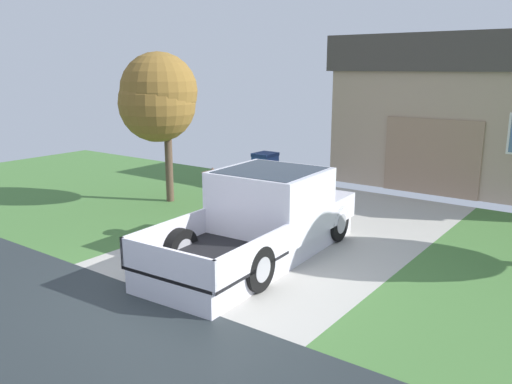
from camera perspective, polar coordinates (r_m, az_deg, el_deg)
name	(u,v)px	position (r m, az deg, el deg)	size (l,w,h in m)	color
ground	(72,346)	(7.89, -19.39, -15.56)	(29.20, 18.60, 0.18)	#B5B1A7
pickup_truck	(267,217)	(10.62, 1.21, -2.73)	(2.34, 5.28, 1.71)	silver
person_with_hat	(213,200)	(11.49, -4.69, -0.86)	(0.51, 0.49, 1.61)	#333842
handbag	(217,236)	(11.43, -4.31, -4.81)	(0.36, 0.17, 0.45)	#B24C56
house_with_garage	(508,111)	(18.39, 25.77, 7.97)	(10.00, 5.48, 4.70)	tan
front_yard_tree	(158,98)	(14.46, -10.63, 10.08)	(2.10, 2.13, 4.13)	brown
wheeled_trash_bin	(265,169)	(16.34, 0.99, 2.49)	(0.60, 0.72, 1.13)	navy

